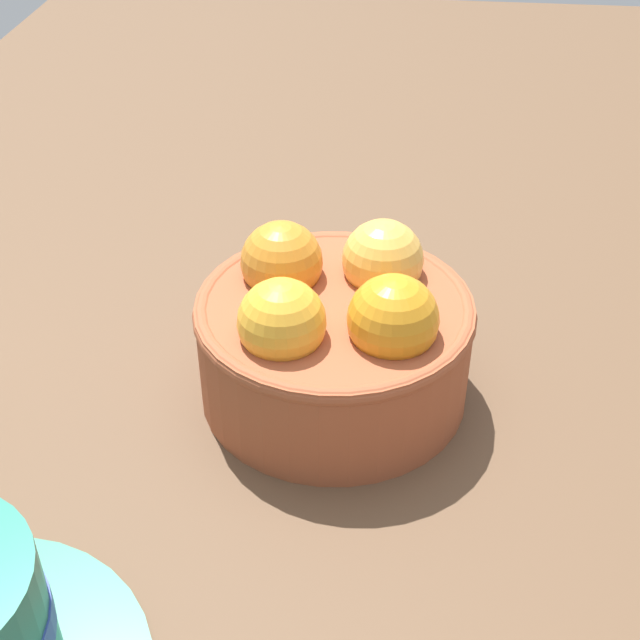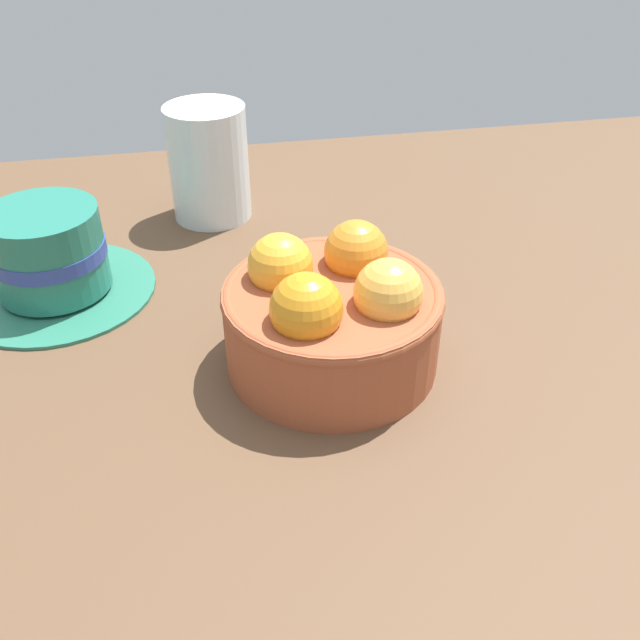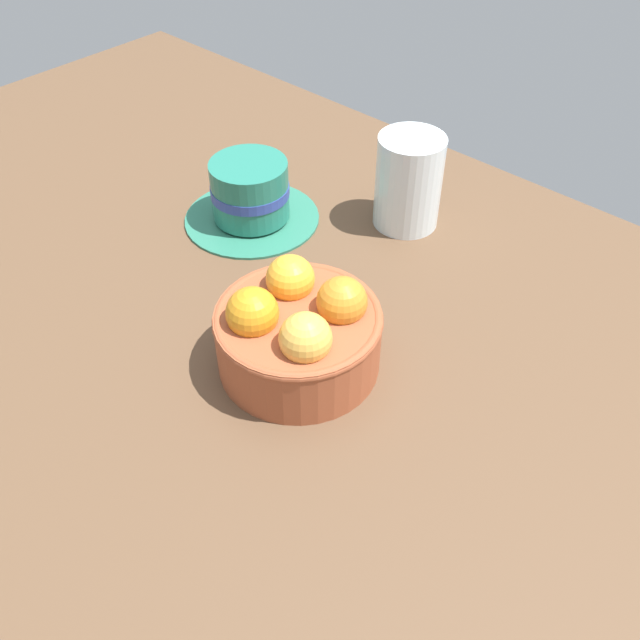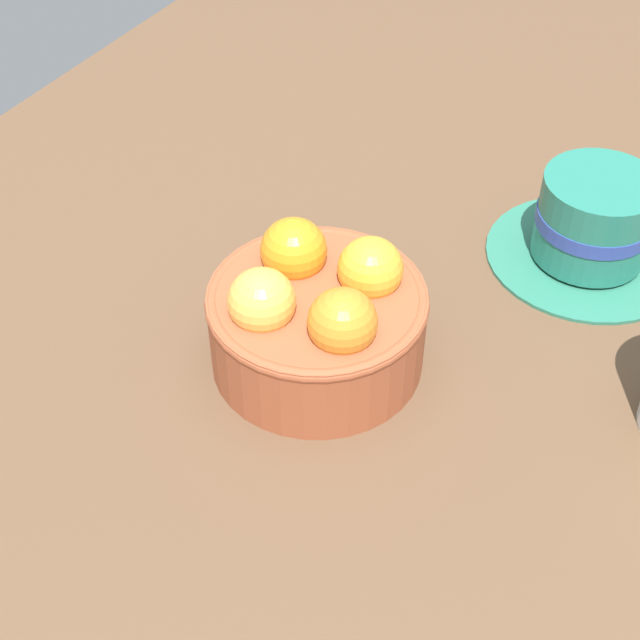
% 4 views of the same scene
% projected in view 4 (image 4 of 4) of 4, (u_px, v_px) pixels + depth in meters
% --- Properties ---
extents(ground_plane, '(1.51, 0.86, 0.03)m').
position_uv_depth(ground_plane, '(317.00, 375.00, 0.68)').
color(ground_plane, brown).
extents(terracotta_bowl, '(0.15, 0.15, 0.09)m').
position_uv_depth(terracotta_bowl, '(317.00, 316.00, 0.64)').
color(terracotta_bowl, '#9E4C2D').
rests_on(terracotta_bowl, ground_plane).
extents(coffee_cup, '(0.16, 0.16, 0.07)m').
position_uv_depth(coffee_cup, '(593.00, 224.00, 0.73)').
color(coffee_cup, '#2B735B').
rests_on(coffee_cup, ground_plane).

